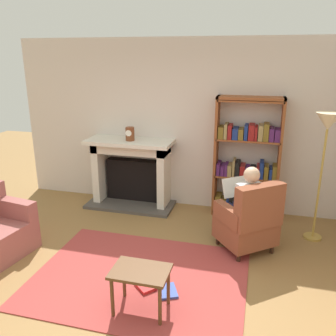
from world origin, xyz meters
name	(u,v)px	position (x,y,z in m)	size (l,w,h in m)	color
ground	(131,294)	(0.00, 0.00, 0.00)	(14.00, 14.00, 0.00)	olive
back_wall	(183,125)	(0.00, 2.55, 1.35)	(5.60, 0.10, 2.70)	beige
area_rug	(140,277)	(0.00, 0.30, 0.01)	(2.40, 1.80, 0.01)	#A53B38
fireplace	(132,170)	(-0.81, 2.30, 0.60)	(1.44, 0.64, 1.13)	#4C4742
mantel_clock	(130,134)	(-0.79, 2.20, 1.24)	(0.14, 0.14, 0.21)	brown
bookshelf	(247,161)	(1.05, 2.33, 0.88)	(0.98, 0.32, 1.86)	brown
armchair_reading	(249,221)	(1.16, 1.21, 0.42)	(0.89, 0.88, 0.97)	#331E14
seated_reader	(245,204)	(1.09, 1.30, 0.62)	(0.57, 0.59, 1.14)	silver
side_table	(141,277)	(0.20, -0.21, 0.39)	(0.56, 0.39, 0.46)	brown
scattered_books	(156,289)	(0.25, 0.12, 0.03)	(0.53, 0.31, 0.04)	#334CA5
floor_lamp	(327,133)	(2.03, 1.79, 1.48)	(0.32, 0.32, 1.75)	#B7933F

